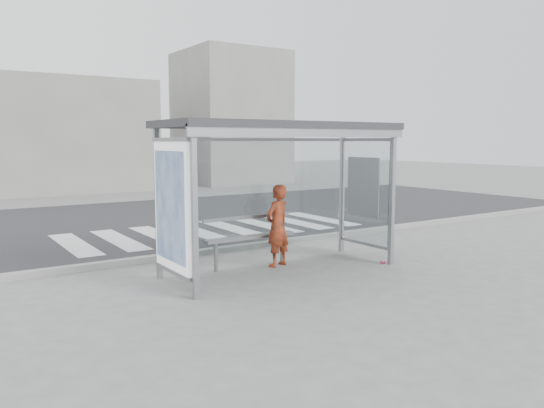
# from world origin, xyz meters

# --- Properties ---
(ground) EXTENTS (80.00, 80.00, 0.00)m
(ground) POSITION_xyz_m (0.00, 0.00, 0.00)
(ground) COLOR slate
(ground) RESTS_ON ground
(road) EXTENTS (30.00, 10.00, 0.01)m
(road) POSITION_xyz_m (0.00, 7.00, 0.00)
(road) COLOR #262628
(road) RESTS_ON ground
(curb) EXTENTS (30.00, 0.18, 0.12)m
(curb) POSITION_xyz_m (0.00, 1.95, 0.06)
(curb) COLOR gray
(curb) RESTS_ON ground
(crosswalk) EXTENTS (7.55, 3.00, 0.00)m
(crosswalk) POSITION_xyz_m (1.00, 4.50, 0.00)
(crosswalk) COLOR silver
(crosswalk) RESTS_ON ground
(bus_shelter) EXTENTS (4.25, 1.65, 2.62)m
(bus_shelter) POSITION_xyz_m (-0.37, 0.06, 1.98)
(bus_shelter) COLOR gray
(bus_shelter) RESTS_ON ground
(building_center) EXTENTS (8.00, 5.00, 5.00)m
(building_center) POSITION_xyz_m (0.00, 18.00, 2.50)
(building_center) COLOR gray
(building_center) RESTS_ON ground
(building_right) EXTENTS (5.00, 5.00, 7.00)m
(building_right) POSITION_xyz_m (9.00, 18.00, 3.50)
(building_right) COLOR gray
(building_right) RESTS_ON ground
(person) EXTENTS (0.63, 0.51, 1.51)m
(person) POSITION_xyz_m (0.14, 0.34, 0.76)
(person) COLOR #CE6013
(person) RESTS_ON ground
(bench) EXTENTS (1.81, 0.22, 0.94)m
(bench) POSITION_xyz_m (-0.30, 0.58, 0.55)
(bench) COLOR slate
(bench) RESTS_ON ground
(soda_can) EXTENTS (0.12, 0.08, 0.06)m
(soda_can) POSITION_xyz_m (1.91, -0.59, 0.03)
(soda_can) COLOR #E94485
(soda_can) RESTS_ON ground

